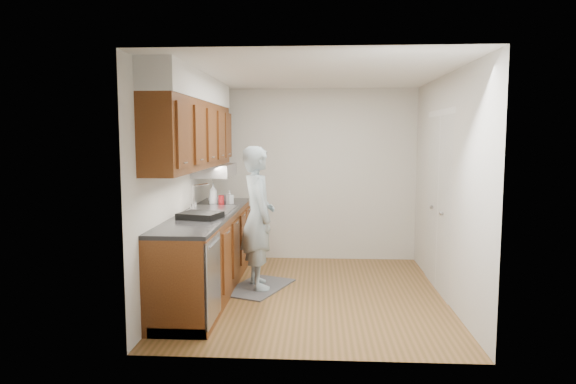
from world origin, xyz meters
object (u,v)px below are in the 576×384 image
Objects in this scene: soda_can at (221,200)px; soap_bottle_a at (213,194)px; steel_can at (227,199)px; person at (258,208)px; soap_bottle_b at (229,197)px; dish_rack at (200,215)px; soap_bottle_c at (213,197)px.

soap_bottle_a is at bearing 152.41° from soda_can.
soda_can is 0.13m from steel_can.
soap_bottle_b is (-0.44, 0.56, 0.06)m from person.
soap_bottle_b is at bearing 27.43° from soap_bottle_a.
person is at bearing 63.14° from dish_rack.
soap_bottle_a reaches higher than soap_bottle_c.
person is 0.92m from soap_bottle_c.
soap_bottle_a is at bearing -77.70° from soap_bottle_c.
person is 14.63× the size of soda_can.
dish_rack is (0.08, -1.08, -0.11)m from soap_bottle_a.
soap_bottle_c is (-0.67, 0.64, 0.05)m from person.
soap_bottle_c reaches higher than soda_can.
soap_bottle_b reaches higher than steel_can.
soda_can reaches higher than dish_rack.
person is 6.81× the size of soap_bottle_a.
steel_can is (0.05, 0.12, 0.00)m from soda_can.
soap_bottle_a is at bearing 109.00° from dish_rack.
steel_can reaches higher than dish_rack.
soda_can is at bearing -113.48° from steel_can.
soap_bottle_c is 0.24m from steel_can.
steel_can is (0.20, -0.12, -0.02)m from soap_bottle_c.
steel_can is at bearing -122.59° from soap_bottle_b.
steel_can is 0.32× the size of dish_rack.
soap_bottle_c is 1.26m from dish_rack.
person is at bearing -38.15° from soda_can.
soap_bottle_a is 2.15× the size of soda_can.
soda_can is (0.15, -0.23, -0.02)m from soap_bottle_c.
person is at bearing -43.79° from soap_bottle_c.
person reaches higher than soap_bottle_a.
soap_bottle_b is at bearing -18.33° from soap_bottle_c.
person is 14.60× the size of steel_can.
soap_bottle_a is 0.19m from soap_bottle_c.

